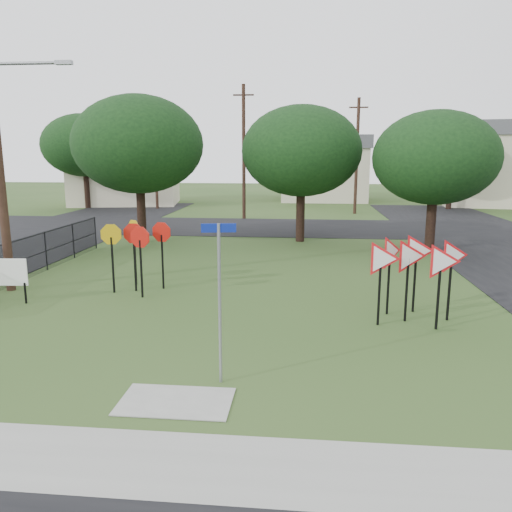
{
  "coord_description": "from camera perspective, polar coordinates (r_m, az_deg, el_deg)",
  "views": [
    {
      "loc": [
        2.23,
        -10.42,
        4.31
      ],
      "look_at": [
        0.91,
        3.0,
        1.6
      ],
      "focal_mm": 35.0,
      "sensor_mm": 36.0,
      "label": 1
    }
  ],
  "objects": [
    {
      "name": "ground",
      "position": [
        11.5,
        -6.09,
        -10.72
      ],
      "size": [
        140.0,
        140.0,
        0.0
      ],
      "primitive_type": "plane",
      "color": "#29451A"
    },
    {
      "name": "tree_near_left",
      "position": [
        25.78,
        -13.3,
        12.28
      ],
      "size": [
        6.4,
        6.4,
        7.27
      ],
      "color": "black",
      "rests_on": "ground"
    },
    {
      "name": "house_left",
      "position": [
        47.3,
        -14.68,
        10.2
      ],
      "size": [
        10.58,
        8.88,
        7.2
      ],
      "color": "beige",
      "rests_on": "ground"
    },
    {
      "name": "house_mid",
      "position": [
        50.47,
        7.75,
        9.94
      ],
      "size": [
        8.4,
        8.4,
        6.2
      ],
      "color": "beige",
      "rests_on": "ground"
    },
    {
      "name": "tree_near_right",
      "position": [
        24.12,
        19.81,
        10.5
      ],
      "size": [
        5.6,
        5.6,
        6.33
      ],
      "color": "black",
      "rests_on": "ground"
    },
    {
      "name": "tree_far_left",
      "position": [
        44.35,
        -19.07,
        11.87
      ],
      "size": [
        6.8,
        6.8,
        7.73
      ],
      "color": "black",
      "rests_on": "ground"
    },
    {
      "name": "curb_pad",
      "position": [
        9.37,
        -9.16,
        -16.11
      ],
      "size": [
        2.0,
        1.2,
        0.02
      ],
      "primitive_type": "cube",
      "color": "gray",
      "rests_on": "ground"
    },
    {
      "name": "far_pole_b",
      "position": [
        38.61,
        11.45,
        11.2
      ],
      "size": [
        1.4,
        0.24,
        8.5
      ],
      "color": "#38241A",
      "rests_on": "ground"
    },
    {
      "name": "tree_far_right",
      "position": [
        44.03,
        21.54,
        10.89
      ],
      "size": [
        6.0,
        6.0,
        6.8
      ],
      "color": "black",
      "rests_on": "ground"
    },
    {
      "name": "stop_sign_cluster",
      "position": [
        16.4,
        -13.52,
        1.8
      ],
      "size": [
        2.12,
        1.85,
        2.23
      ],
      "color": "black",
      "rests_on": "ground"
    },
    {
      "name": "sidewalk",
      "position": [
        7.89,
        -12.71,
        -21.99
      ],
      "size": [
        30.0,
        1.6,
        0.02
      ],
      "primitive_type": "cube",
      "color": "gray",
      "rests_on": "ground"
    },
    {
      "name": "tree_near_mid",
      "position": [
        25.42,
        5.22,
        11.84
      ],
      "size": [
        6.0,
        6.0,
        6.8
      ],
      "color": "black",
      "rests_on": "ground"
    },
    {
      "name": "yield_sign_cluster",
      "position": [
        13.67,
        17.65,
        -0.36
      ],
      "size": [
        2.85,
        1.6,
        2.25
      ],
      "color": "black",
      "rests_on": "ground"
    },
    {
      "name": "far_pole_a",
      "position": [
        34.68,
        -1.41,
        11.84
      ],
      "size": [
        1.4,
        0.24,
        9.0
      ],
      "color": "#38241A",
      "rests_on": "ground"
    },
    {
      "name": "street_name_sign",
      "position": [
        9.39,
        -4.19,
        -4.33
      ],
      "size": [
        0.64,
        0.12,
        3.11
      ],
      "color": "gray",
      "rests_on": "ground"
    },
    {
      "name": "house_right",
      "position": [
        49.03,
        24.75,
        9.57
      ],
      "size": [
        8.3,
        8.3,
        7.2
      ],
      "color": "beige",
      "rests_on": "ground"
    },
    {
      "name": "fence_run",
      "position": [
        19.67,
        -24.47,
        0.01
      ],
      "size": [
        0.05,
        11.55,
        1.5
      ],
      "color": "black",
      "rests_on": "ground"
    },
    {
      "name": "far_pole_c",
      "position": [
        42.23,
        -11.44,
        11.54
      ],
      "size": [
        1.4,
        0.24,
        9.0
      ],
      "color": "#38241A",
      "rests_on": "ground"
    },
    {
      "name": "info_board",
      "position": [
        16.44,
        -26.38,
        -1.81
      ],
      "size": [
        1.08,
        0.13,
        1.35
      ],
      "color": "black",
      "rests_on": "ground"
    },
    {
      "name": "street_far",
      "position": [
        30.81,
        1.42,
        3.34
      ],
      "size": [
        60.0,
        8.0,
        0.02
      ],
      "primitive_type": "cube",
      "color": "black",
      "rests_on": "ground"
    }
  ]
}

